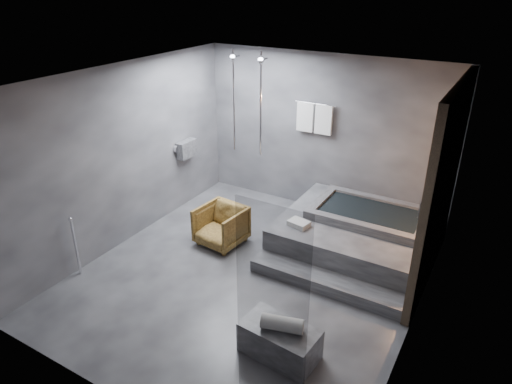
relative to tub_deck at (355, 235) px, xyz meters
The scene contains 7 objects.
room 2.02m from the tub_deck, 118.47° to the right, with size 5.00×5.04×2.82m.
tub_deck is the anchor object (origin of this frame).
tub_step 1.19m from the tub_deck, 90.00° to the right, with size 2.20×0.36×0.18m, color #333335.
concrete_bench 2.58m from the tub_deck, 89.58° to the right, with size 0.87×0.48×0.39m, color #363638.
driftwood_chair 2.11m from the tub_deck, 153.99° to the right, with size 0.68×0.70×0.64m, color #452E11.
rolled_towel 2.61m from the tub_deck, 88.84° to the right, with size 0.17×0.17×0.47m, color white.
deck_towel 0.96m from the tub_deck, 139.77° to the right, with size 0.30×0.22×0.08m, color silver.
Camera 1 is at (2.81, -4.65, 3.92)m, focal length 32.00 mm.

